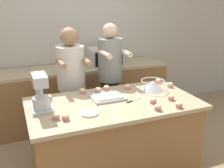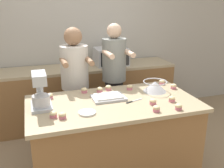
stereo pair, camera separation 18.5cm
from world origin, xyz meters
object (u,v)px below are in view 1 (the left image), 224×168
(cupcake_6, at_px, (127,87))
(knife, at_px, (133,101))
(cupcake_5, at_px, (98,90))
(cupcake_11, at_px, (179,105))
(cupcake_9, at_px, (158,107))
(person_left, at_px, (72,88))
(microwave_oven, at_px, (104,56))
(small_plate, at_px, (90,113))
(cupcake_1, at_px, (83,91))
(stand_mixer, at_px, (41,94))
(cupcake_10, at_px, (65,117))
(cupcake_12, at_px, (170,85))
(cupcake_7, at_px, (171,97))
(cupcake_0, at_px, (56,116))
(baking_tray, at_px, (108,97))
(mixing_bowl, at_px, (153,85))
(cupcake_2, at_px, (49,97))
(cupcake_3, at_px, (153,100))
(cupcake_4, at_px, (106,88))
(cupcake_8, at_px, (158,81))
(person_right, at_px, (110,82))

(cupcake_6, bearing_deg, knife, -105.19)
(cupcake_5, relative_size, cupcake_11, 1.00)
(cupcake_9, bearing_deg, person_left, 117.83)
(microwave_oven, distance_m, cupcake_11, 1.84)
(small_plate, relative_size, cupcake_11, 2.40)
(knife, relative_size, cupcake_6, 3.06)
(cupcake_1, xyz_separation_m, cupcake_5, (0.17, -0.04, 0.00))
(stand_mixer, relative_size, cupcake_1, 5.17)
(cupcake_10, xyz_separation_m, cupcake_12, (1.37, 0.42, 0.00))
(cupcake_7, bearing_deg, knife, 161.81)
(person_left, distance_m, cupcake_5, 0.48)
(microwave_oven, bearing_deg, cupcake_11, -86.39)
(cupcake_12, bearing_deg, cupcake_1, 169.84)
(microwave_oven, relative_size, cupcake_0, 7.21)
(baking_tray, height_order, small_plate, baking_tray)
(cupcake_11, bearing_deg, baking_tray, 139.53)
(person_left, bearing_deg, mixing_bowl, -35.53)
(cupcake_0, distance_m, cupcake_2, 0.49)
(cupcake_5, bearing_deg, cupcake_11, -49.60)
(mixing_bowl, relative_size, cupcake_6, 4.00)
(cupcake_0, bearing_deg, baking_tray, 25.31)
(cupcake_6, relative_size, cupcake_9, 1.00)
(small_plate, bearing_deg, cupcake_12, 18.38)
(small_plate, distance_m, knife, 0.55)
(cupcake_7, bearing_deg, cupcake_9, -146.49)
(knife, distance_m, cupcake_3, 0.21)
(microwave_oven, distance_m, cupcake_1, 1.27)
(cupcake_12, bearing_deg, small_plate, -161.62)
(stand_mixer, relative_size, mixing_bowl, 1.29)
(cupcake_4, distance_m, cupcake_7, 0.76)
(cupcake_0, height_order, cupcake_11, same)
(person_left, xyz_separation_m, cupcake_12, (1.08, -0.58, 0.09))
(cupcake_5, height_order, cupcake_7, same)
(mixing_bowl, xyz_separation_m, cupcake_10, (-1.12, -0.40, -0.04))
(person_left, distance_m, small_plate, 0.96)
(cupcake_11, distance_m, cupcake_12, 0.62)
(cupcake_10, bearing_deg, cupcake_0, 147.49)
(person_left, bearing_deg, cupcake_8, -20.75)
(cupcake_3, bearing_deg, cupcake_2, 153.76)
(cupcake_5, distance_m, cupcake_8, 0.82)
(person_right, xyz_separation_m, small_plate, (-0.58, -0.95, 0.04))
(person_left, height_order, baking_tray, person_left)
(cupcake_0, xyz_separation_m, cupcake_5, (0.58, 0.52, 0.00))
(cupcake_10, relative_size, cupcake_12, 1.00)
(microwave_oven, xyz_separation_m, cupcake_6, (-0.13, -1.14, -0.12))
(mixing_bowl, relative_size, cupcake_8, 4.00)
(cupcake_1, distance_m, cupcake_3, 0.81)
(cupcake_3, xyz_separation_m, cupcake_10, (-0.92, -0.05, 0.00))
(mixing_bowl, bearing_deg, cupcake_8, 45.27)
(cupcake_4, xyz_separation_m, cupcake_5, (-0.12, -0.04, 0.00))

